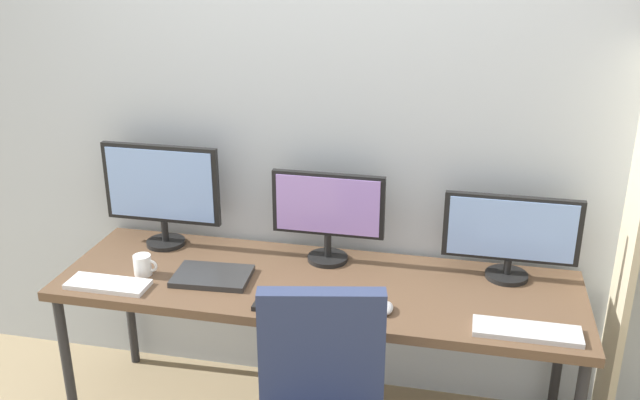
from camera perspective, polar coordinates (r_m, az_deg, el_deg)
name	(u,v)px	position (r m, az deg, el deg)	size (l,w,h in m)	color
wall_back	(338,127)	(3.15, 1.46, 5.96)	(4.60, 0.10, 2.60)	silver
desk	(317,292)	(2.99, -0.21, -7.51)	(2.20, 0.68, 0.74)	brown
monitor_left	(162,190)	(3.28, -12.77, 0.83)	(0.55, 0.18, 0.48)	black
monitor_center	(328,212)	(3.06, 0.66, -0.94)	(0.50, 0.18, 0.41)	black
monitor_right	(511,234)	(3.02, 15.27, -2.68)	(0.56, 0.18, 0.37)	black
keyboard_left	(108,284)	(3.06, -16.86, -6.58)	(0.34, 0.13, 0.02)	silver
keyboard_center	(305,306)	(2.77, -1.26, -8.64)	(0.40, 0.13, 0.02)	black
keyboard_right	(527,331)	(2.72, 16.49, -10.20)	(0.39, 0.13, 0.02)	silver
computer_mouse	(386,308)	(2.76, 5.39, -8.75)	(0.06, 0.10, 0.03)	silver
laptop_closed	(212,276)	(3.02, -8.75, -6.14)	(0.32, 0.22, 0.02)	#2D2D2D
coffee_mug	(143,265)	(3.10, -14.20, -5.15)	(0.11, 0.08, 0.09)	white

